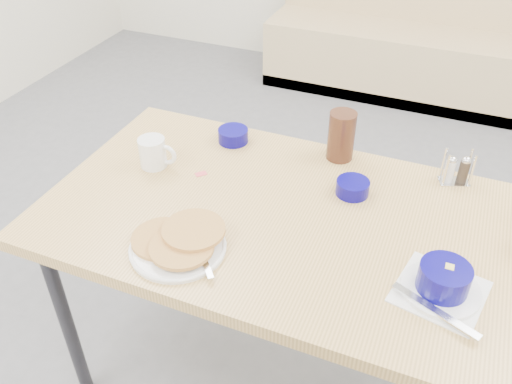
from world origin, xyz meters
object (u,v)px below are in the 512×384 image
at_px(booth_bench, 412,41).
at_px(condiment_caddy, 456,172).
at_px(dining_table, 287,230).
at_px(amber_tumbler, 341,136).
at_px(butter_bowl, 353,188).
at_px(coffee_mug, 154,152).
at_px(creamer_bowl, 233,136).
at_px(grits_setting, 443,282).
at_px(pancake_plate, 179,243).

height_order(booth_bench, condiment_caddy, booth_bench).
distance_m(dining_table, amber_tumbler, 0.37).
xyz_separation_m(butter_bowl, condiment_caddy, (0.27, 0.18, 0.02)).
xyz_separation_m(coffee_mug, creamer_bowl, (0.17, 0.23, -0.03)).
relative_size(creamer_bowl, butter_bowl, 1.04).
bearing_deg(grits_setting, condiment_caddy, 92.32).
distance_m(pancake_plate, butter_bowl, 0.54).
distance_m(pancake_plate, creamer_bowl, 0.55).
bearing_deg(dining_table, coffee_mug, 171.62).
height_order(dining_table, grits_setting, grits_setting).
relative_size(dining_table, butter_bowl, 14.25).
bearing_deg(condiment_caddy, pancake_plate, -157.36).
height_order(booth_bench, butter_bowl, booth_bench).
distance_m(grits_setting, creamer_bowl, 0.86).
height_order(pancake_plate, grits_setting, grits_setting).
relative_size(dining_table, amber_tumbler, 8.63).
bearing_deg(grits_setting, booth_bench, 99.30).
distance_m(coffee_mug, amber_tumbler, 0.60).
bearing_deg(creamer_bowl, coffee_mug, -126.60).
bearing_deg(creamer_bowl, butter_bowl, -16.68).
bearing_deg(dining_table, butter_bowl, 48.63).
xyz_separation_m(grits_setting, condiment_caddy, (-0.02, 0.48, 0.00)).
height_order(butter_bowl, condiment_caddy, condiment_caddy).
height_order(booth_bench, pancake_plate, booth_bench).
distance_m(grits_setting, condiment_caddy, 0.48).
distance_m(creamer_bowl, condiment_caddy, 0.72).
bearing_deg(grits_setting, coffee_mug, 166.98).
bearing_deg(booth_bench, butter_bowl, -86.51).
bearing_deg(grits_setting, dining_table, 162.15).
height_order(grits_setting, creamer_bowl, grits_setting).
relative_size(dining_table, pancake_plate, 5.18).
distance_m(booth_bench, butter_bowl, 2.41).
bearing_deg(grits_setting, amber_tumbler, 128.42).
bearing_deg(amber_tumbler, condiment_caddy, 0.00).
distance_m(pancake_plate, coffee_mug, 0.41).
bearing_deg(butter_bowl, grits_setting, -46.11).
bearing_deg(pancake_plate, amber_tumbler, 64.89).
xyz_separation_m(amber_tumbler, condiment_caddy, (0.36, 0.00, -0.04)).
bearing_deg(pancake_plate, butter_bowl, 48.36).
bearing_deg(dining_table, amber_tumbler, 80.54).
bearing_deg(grits_setting, pancake_plate, -171.31).
distance_m(pancake_plate, grits_setting, 0.66).
distance_m(booth_bench, dining_table, 2.56).
relative_size(booth_bench, coffee_mug, 15.18).
relative_size(grits_setting, creamer_bowl, 2.44).
distance_m(pancake_plate, amber_tumbler, 0.64).
height_order(dining_table, coffee_mug, coffee_mug).
relative_size(dining_table, coffee_mug, 11.18).
relative_size(butter_bowl, amber_tumbler, 0.61).
bearing_deg(booth_bench, coffee_mug, -100.88).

